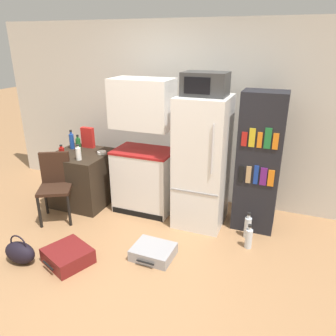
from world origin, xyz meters
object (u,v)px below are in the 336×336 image
(microwave, at_px, (205,84))
(bottle_ketchup_red, at_px, (62,152))
(bottle_green_tall, at_px, (78,145))
(chair, at_px, (55,181))
(bowl, at_px, (102,153))
(kitchen_hutch, at_px, (144,153))
(bookshelf, at_px, (259,163))
(bottle_milk_white, at_px, (78,153))
(bottle_blue_soda, at_px, (72,141))
(suitcase_large_flat, at_px, (68,256))
(side_table, at_px, (83,178))
(water_bottle_front, at_px, (248,227))
(water_bottle_middle, at_px, (249,238))
(handbag, at_px, (20,252))
(refrigerator, at_px, (202,163))
(suitcase_small_flat, at_px, (153,252))
(cereal_box, at_px, (88,138))

(microwave, relative_size, bottle_ketchup_red, 2.86)
(bottle_green_tall, bearing_deg, chair, -90.18)
(bowl, relative_size, chair, 0.14)
(microwave, xyz_separation_m, bowl, (-1.46, 0.02, -1.01))
(bottle_ketchup_red, bearing_deg, kitchen_hutch, 19.15)
(bookshelf, height_order, bottle_milk_white, bookshelf)
(bottle_blue_soda, xyz_separation_m, suitcase_large_flat, (0.91, -1.42, -0.79))
(side_table, bearing_deg, water_bottle_front, -2.23)
(water_bottle_middle, bearing_deg, suitcase_large_flat, -151.06)
(bottle_milk_white, relative_size, handbag, 0.59)
(bowl, bearing_deg, water_bottle_front, -4.92)
(kitchen_hutch, bearing_deg, bowl, -176.59)
(suitcase_large_flat, bearing_deg, water_bottle_middle, 51.80)
(refrigerator, bearing_deg, suitcase_small_flat, -105.71)
(bottle_green_tall, height_order, cereal_box, cereal_box)
(cereal_box, bearing_deg, suitcase_large_flat, -65.28)
(chair, distance_m, suitcase_large_flat, 1.17)
(bottle_milk_white, distance_m, bowl, 0.36)
(refrigerator, height_order, bottle_green_tall, refrigerator)
(cereal_box, height_order, suitcase_small_flat, cereal_box)
(bowl, bearing_deg, bottle_milk_white, -114.76)
(water_bottle_front, bearing_deg, kitchen_hutch, 171.53)
(suitcase_large_flat, distance_m, handbag, 0.51)
(refrigerator, xyz_separation_m, water_bottle_front, (0.64, -0.16, -0.68))
(cereal_box, relative_size, chair, 0.34)
(suitcase_small_flat, distance_m, water_bottle_middle, 1.10)
(water_bottle_front, bearing_deg, microwave, 165.73)
(side_table, bearing_deg, chair, -97.65)
(chair, relative_size, water_bottle_middle, 2.95)
(bottle_blue_soda, distance_m, bottle_green_tall, 0.19)
(bottle_blue_soda, bearing_deg, cereal_box, 36.67)
(bottle_ketchup_red, xyz_separation_m, water_bottle_front, (2.52, 0.15, -0.69))
(bowl, xyz_separation_m, suitcase_small_flat, (1.19, -0.96, -0.71))
(bookshelf, bearing_deg, water_bottle_middle, -87.54)
(chair, bearing_deg, microwave, -10.81)
(bowl, bearing_deg, bottle_ketchup_red, -141.94)
(kitchen_hutch, bearing_deg, handbag, -114.74)
(handbag, xyz_separation_m, water_bottle_middle, (2.25, 1.16, 0.00))
(bowl, height_order, water_bottle_front, bowl)
(side_table, bearing_deg, kitchen_hutch, 7.72)
(bottle_milk_white, bearing_deg, bottle_ketchup_red, -179.30)
(bottle_milk_white, xyz_separation_m, bottle_ketchup_red, (-0.27, -0.00, -0.01))
(bottle_blue_soda, bearing_deg, bookshelf, 1.47)
(bookshelf, relative_size, suitcase_large_flat, 2.99)
(kitchen_hutch, height_order, bottle_green_tall, kitchen_hutch)
(kitchen_hutch, xyz_separation_m, suitcase_large_flat, (-0.26, -1.42, -0.75))
(bottle_milk_white, bearing_deg, refrigerator, 10.85)
(bookshelf, distance_m, suitcase_small_flat, 1.63)
(cereal_box, distance_m, suitcase_small_flat, 2.09)
(bowl, distance_m, handbag, 1.69)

